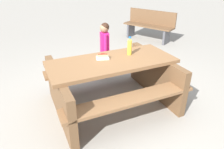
% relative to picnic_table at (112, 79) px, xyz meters
% --- Properties ---
extents(ground_plane, '(30.00, 30.00, 0.00)m').
position_rel_picnic_table_xyz_m(ground_plane, '(0.00, 0.00, -0.44)').
color(ground_plane, gray).
rests_on(ground_plane, ground).
extents(picnic_table, '(2.14, 1.88, 0.75)m').
position_rel_picnic_table_xyz_m(picnic_table, '(0.00, 0.00, 0.00)').
color(picnic_table, brown).
rests_on(picnic_table, ground).
extents(soda_bottle, '(0.07, 0.07, 0.28)m').
position_rel_picnic_table_xyz_m(soda_bottle, '(-0.34, 0.01, 0.43)').
color(soda_bottle, yellow).
rests_on(soda_bottle, picnic_table).
extents(hotdog_tray, '(0.21, 0.19, 0.08)m').
position_rel_picnic_table_xyz_m(hotdog_tray, '(0.06, -0.13, 0.34)').
color(hotdog_tray, white).
rests_on(hotdog_tray, picnic_table).
extents(child_in_coat, '(0.21, 0.23, 1.06)m').
position_rel_picnic_table_xyz_m(child_in_coat, '(-0.55, -0.80, 0.23)').
color(child_in_coat, '#3F334C').
rests_on(child_in_coat, ground).
extents(park_bench_near, '(0.64, 1.55, 0.85)m').
position_rel_picnic_table_xyz_m(park_bench_near, '(-3.13, -1.79, 0.00)').
color(park_bench_near, brown).
rests_on(park_bench_near, ground).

